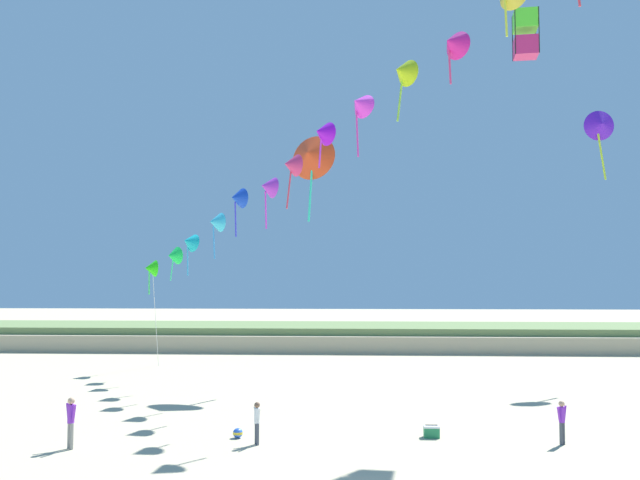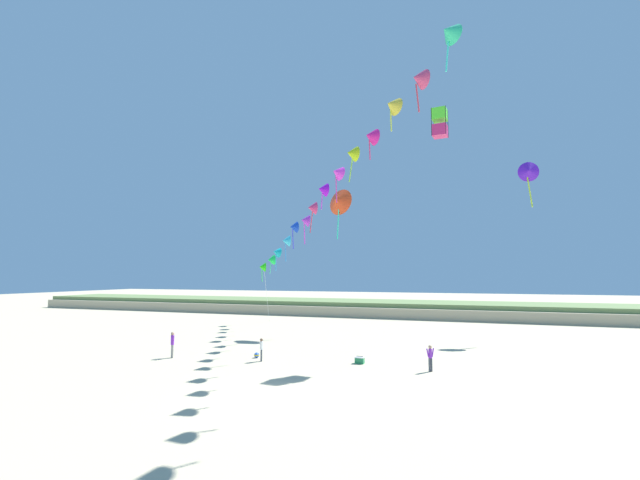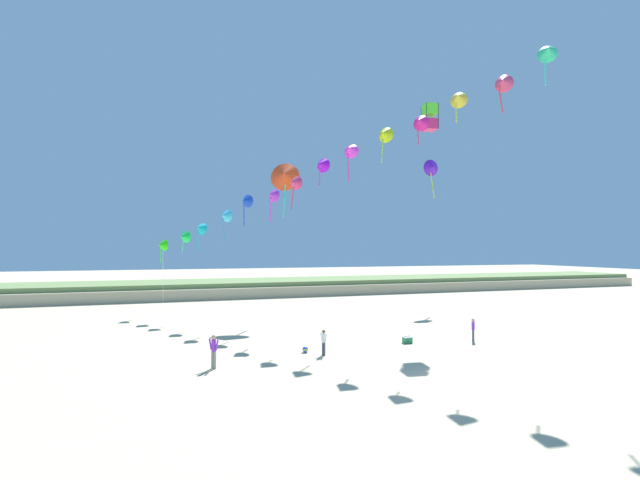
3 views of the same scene
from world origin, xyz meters
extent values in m
cube|color=tan|center=(0.00, 42.11, 0.67)|extent=(120.00, 11.60, 1.35)
cube|color=#6B844C|center=(0.00, 42.11, 1.54)|extent=(120.00, 9.86, 0.77)
cylinder|color=#474C56|center=(-4.10, 7.15, 0.37)|extent=(0.11, 0.11, 0.75)
cylinder|color=#474C56|center=(-4.04, 7.03, 0.37)|extent=(0.11, 0.11, 0.75)
cylinder|color=white|center=(-4.07, 7.09, 1.01)|extent=(0.20, 0.20, 0.53)
cylinder|color=white|center=(-4.16, 7.24, 1.05)|extent=(0.15, 0.19, 0.50)
cylinder|color=white|center=(-3.99, 6.94, 1.05)|extent=(0.15, 0.19, 0.50)
sphere|color=brown|center=(-4.07, 7.09, 1.38)|extent=(0.20, 0.20, 0.20)
cylinder|color=gray|center=(-10.42, 6.20, 0.44)|extent=(0.13, 0.13, 0.88)
cylinder|color=gray|center=(-10.30, 6.10, 0.44)|extent=(0.13, 0.13, 0.88)
cylinder|color=purple|center=(-10.36, 6.15, 1.19)|extent=(0.23, 0.23, 0.62)
cylinder|color=purple|center=(-10.51, 6.27, 1.24)|extent=(0.22, 0.20, 0.59)
cylinder|color=purple|center=(-10.20, 6.02, 1.24)|extent=(0.22, 0.20, 0.59)
sphere|color=tan|center=(-10.36, 6.15, 1.63)|extent=(0.24, 0.24, 0.24)
cylinder|color=#474C56|center=(6.70, 7.70, 0.38)|extent=(0.11, 0.11, 0.77)
cylinder|color=#474C56|center=(6.59, 7.61, 0.38)|extent=(0.11, 0.11, 0.77)
cylinder|color=purple|center=(6.65, 7.65, 1.04)|extent=(0.20, 0.20, 0.54)
cylinder|color=purple|center=(6.78, 7.76, 1.08)|extent=(0.19, 0.17, 0.52)
cylinder|color=purple|center=(6.51, 7.54, 1.08)|extent=(0.19, 0.17, 0.52)
sphere|color=tan|center=(6.65, 7.65, 1.42)|extent=(0.21, 0.21, 0.21)
cone|color=#28ED14|center=(-13.97, 26.67, 6.55)|extent=(1.23, 1.32, 1.12)
cylinder|color=#39E552|center=(-14.07, 26.78, 5.58)|extent=(0.11, 0.23, 1.49)
cone|color=#19E24E|center=(-11.96, 24.78, 7.31)|extent=(1.32, 1.28, 1.13)
cylinder|color=#39E590|center=(-12.06, 24.89, 6.41)|extent=(0.24, 0.09, 1.35)
cone|color=#14B3C1|center=(-10.58, 23.23, 8.08)|extent=(1.43, 1.40, 1.22)
cylinder|color=#39AEE5|center=(-10.68, 23.34, 6.95)|extent=(0.15, 0.24, 1.82)
cone|color=#35C6EA|center=(-8.55, 21.15, 9.08)|extent=(1.27, 1.30, 1.11)
cylinder|color=#3999E5|center=(-8.65, 21.26, 7.93)|extent=(0.18, 0.13, 1.88)
cone|color=blue|center=(-7.01, 19.43, 10.25)|extent=(1.27, 1.28, 1.10)
cylinder|color=#3939E5|center=(-7.11, 19.54, 9.08)|extent=(0.11, 0.24, 1.90)
cone|color=#B134D1|center=(-5.11, 17.62, 10.60)|extent=(1.30, 1.37, 1.17)
cylinder|color=#E539DF|center=(-5.21, 17.73, 9.40)|extent=(0.12, 0.16, 1.96)
cone|color=#D8326E|center=(-3.72, 15.68, 11.40)|extent=(1.24, 1.32, 1.12)
cylinder|color=#E5394E|center=(-3.82, 15.79, 10.21)|extent=(0.28, 0.16, 1.93)
cone|color=#980FDD|center=(-2.09, 13.74, 12.53)|extent=(1.31, 1.33, 1.15)
cylinder|color=#D539E5|center=(-2.19, 13.85, 11.61)|extent=(0.18, 0.10, 1.40)
cone|color=#F037E0|center=(-0.39, 12.20, 13.44)|extent=(1.43, 1.41, 1.22)
cylinder|color=#E539AD|center=(-0.50, 12.31, 12.17)|extent=(0.15, 0.15, 2.10)
cone|color=#ACD115|center=(1.33, 10.12, 14.19)|extent=(1.29, 1.33, 1.14)
cylinder|color=#9AE539|center=(1.23, 10.23, 13.06)|extent=(0.30, 0.27, 1.82)
cone|color=#D61A89|center=(3.09, 8.31, 14.68)|extent=(1.33, 1.33, 1.15)
cylinder|color=#E53975|center=(2.99, 8.42, 13.80)|extent=(0.13, 0.12, 1.32)
cylinder|color=#D1E539|center=(4.71, 6.63, 14.96)|extent=(0.11, 0.15, 1.37)
cylinder|color=silver|center=(-13.87, 27.64, 3.31)|extent=(0.04, 1.70, 6.63)
cube|color=#CA2768|center=(7.16, 13.67, 16.31)|extent=(1.14, 1.14, 0.87)
cube|color=#51E52D|center=(7.16, 13.67, 17.55)|extent=(1.14, 1.14, 0.87)
cylinder|color=black|center=(6.59, 13.22, 16.93)|extent=(0.04, 0.04, 2.11)
cylinder|color=black|center=(7.62, 13.10, 16.93)|extent=(0.04, 0.04, 2.11)
cylinder|color=black|center=(7.73, 14.13, 16.93)|extent=(0.04, 0.04, 2.11)
cylinder|color=black|center=(6.71, 14.24, 16.93)|extent=(0.04, 0.04, 2.11)
cone|color=#F1451C|center=(-3.15, 21.61, 12.97)|extent=(3.04, 2.31, 2.83)
cone|color=#2DE5B1|center=(-3.15, 21.61, 12.99)|extent=(1.69, 1.32, 1.57)
cylinder|color=#2DE5B1|center=(-3.15, 21.61, 10.84)|extent=(0.33, 0.18, 3.44)
cone|color=#5619C7|center=(14.46, 24.91, 15.30)|extent=(1.88, 0.67, 1.87)
cone|color=#BEE52D|center=(14.46, 24.91, 15.32)|extent=(1.03, 0.41, 1.03)
cylinder|color=#BEE52D|center=(14.46, 24.91, 13.44)|extent=(0.43, 0.40, 3.15)
cube|color=#23844C|center=(2.18, 8.52, 0.18)|extent=(0.56, 0.40, 0.36)
cube|color=silver|center=(2.18, 8.52, 0.39)|extent=(0.58, 0.41, 0.06)
cylinder|color=black|center=(2.18, 8.52, 0.45)|extent=(0.45, 0.03, 0.03)
sphere|color=blue|center=(-4.91, 8.06, 0.18)|extent=(0.36, 0.36, 0.36)
cylinder|color=yellow|center=(-4.91, 8.06, 0.18)|extent=(0.36, 0.36, 0.09)
camera|label=1|loc=(-0.60, -16.87, 5.76)|focal=38.00mm
camera|label=2|loc=(8.91, -18.54, 5.64)|focal=24.00mm
camera|label=3|loc=(-11.76, -16.67, 6.19)|focal=24.00mm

